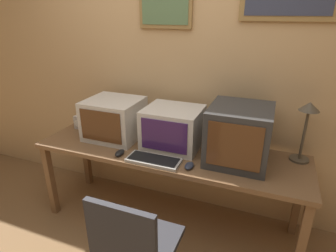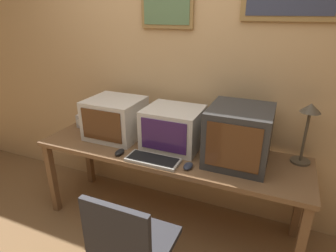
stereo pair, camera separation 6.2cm
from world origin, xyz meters
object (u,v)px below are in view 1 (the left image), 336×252
monitor_center (173,128)px  mouse_near_keyboard (189,166)px  monitor_right (239,134)px  mouse_far_corner (120,153)px  keyboard_main (154,160)px  desk_lamp (307,120)px  monitor_left (114,119)px  desk_clock (79,122)px

monitor_center → mouse_near_keyboard: bearing=-51.2°
monitor_right → mouse_far_corner: 0.91m
keyboard_main → mouse_near_keyboard: 0.27m
monitor_right → desk_lamp: 0.48m
desk_lamp → monitor_left: bearing=-174.9°
mouse_near_keyboard → keyboard_main: bearing=-177.3°
mouse_far_corner → desk_lamp: desk_lamp is taller
keyboard_main → mouse_near_keyboard: bearing=2.7°
mouse_near_keyboard → desk_clock: 1.21m
monitor_right → mouse_near_keyboard: (-0.29, -0.24, -0.19)m
monitor_center → keyboard_main: monitor_center is taller
monitor_right → keyboard_main: size_ratio=1.16×
monitor_left → mouse_near_keyboard: bearing=-19.3°
monitor_center → desk_lamp: bearing=6.9°
mouse_near_keyboard → desk_clock: bearing=165.3°
monitor_left → mouse_near_keyboard: size_ratio=4.23×
desk_clock → monitor_left: bearing=-5.4°
mouse_near_keyboard → mouse_far_corner: size_ratio=0.98×
monitor_center → monitor_right: 0.53m
desk_lamp → desk_clock: bearing=-177.1°
desk_clock → desk_lamp: 1.92m
desk_clock → desk_lamp: size_ratio=0.27×
monitor_center → monitor_right: size_ratio=0.96×
mouse_near_keyboard → desk_clock: desk_clock is taller
keyboard_main → desk_clock: desk_clock is taller
monitor_center → keyboard_main: size_ratio=1.11×
desk_lamp → mouse_near_keyboard: bearing=-151.1°
monitor_left → monitor_right: monitor_right is taller
mouse_far_corner → monitor_left: bearing=126.5°
desk_clock → desk_lamp: desk_lamp is taller
mouse_near_keyboard → desk_lamp: size_ratio=0.24×
mouse_near_keyboard → mouse_far_corner: mouse_far_corner is taller
monitor_center → mouse_near_keyboard: monitor_center is taller
keyboard_main → desk_lamp: size_ratio=0.89×
monitor_left → keyboard_main: (0.50, -0.28, -0.16)m
monitor_center → mouse_far_corner: bearing=-137.0°
mouse_near_keyboard → desk_lamp: bearing=28.9°
keyboard_main → mouse_far_corner: size_ratio=3.68×
monitor_center → mouse_near_keyboard: size_ratio=4.18×
keyboard_main → mouse_near_keyboard: (0.27, 0.01, 0.00)m
monitor_left → keyboard_main: 0.59m
monitor_left → monitor_right: 1.06m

